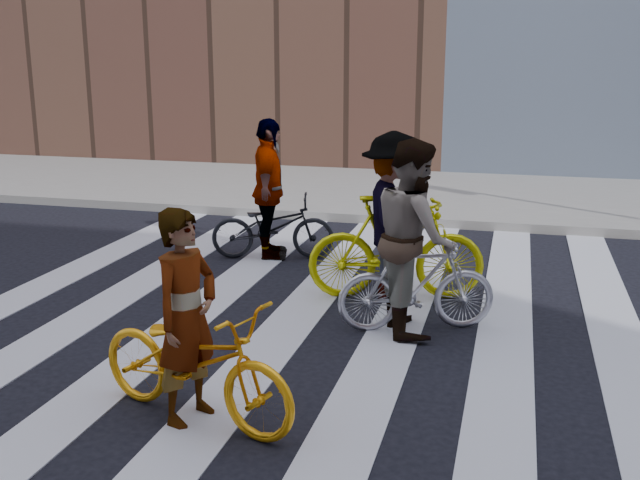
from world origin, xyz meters
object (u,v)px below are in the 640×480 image
at_px(rider_left, 187,317).
at_px(rider_rear, 269,190).
at_px(bike_yellow_right, 396,248).
at_px(rider_mid, 413,237).
at_px(bike_yellow_left, 195,361).
at_px(bike_dark_rear, 273,227).
at_px(bike_silver_mid, 417,285).
at_px(rider_right, 393,217).

height_order(rider_left, rider_rear, rider_rear).
xyz_separation_m(bike_yellow_right, rider_mid, (0.32, -0.95, 0.38)).
relative_size(bike_yellow_left, rider_rear, 0.96).
relative_size(bike_yellow_right, rider_left, 1.20).
distance_m(bike_yellow_left, rider_mid, 2.77).
height_order(bike_yellow_left, rider_mid, rider_mid).
bearing_deg(bike_yellow_left, bike_yellow_right, 0.00).
bearing_deg(rider_left, bike_dark_rear, 27.50).
xyz_separation_m(bike_silver_mid, rider_right, (-0.42, 0.95, 0.48)).
relative_size(bike_yellow_right, rider_right, 1.04).
height_order(bike_silver_mid, bike_dark_rear, bike_silver_mid).
bearing_deg(bike_dark_rear, rider_rear, 75.10).
bearing_deg(bike_yellow_left, rider_rear, 28.70).
relative_size(rider_mid, rider_rear, 1.02).
distance_m(bike_dark_rear, rider_left, 4.73).
height_order(bike_dark_rear, rider_rear, rider_rear).
bearing_deg(bike_yellow_right, rider_rear, 43.92).
height_order(bike_yellow_left, rider_right, rider_right).
bearing_deg(rider_rear, rider_mid, -149.46).
xyz_separation_m(bike_yellow_left, rider_mid, (1.34, 2.38, 0.50)).
bearing_deg(rider_left, bike_yellow_left, -72.98).
distance_m(bike_dark_rear, rider_rear, 0.52).
bearing_deg(rider_right, rider_left, 150.38).
xyz_separation_m(bike_silver_mid, rider_rear, (-2.34, 2.26, 0.48)).
relative_size(rider_mid, rider_right, 1.02).
height_order(rider_left, rider_mid, rider_mid).
height_order(bike_yellow_left, bike_yellow_right, bike_yellow_right).
distance_m(bike_yellow_left, rider_left, 0.36).
bearing_deg(bike_dark_rear, bike_yellow_right, -139.05).
xyz_separation_m(bike_yellow_left, rider_right, (0.97, 3.33, 0.48)).
relative_size(bike_silver_mid, bike_yellow_right, 0.80).
bearing_deg(rider_mid, rider_rear, 25.19).
xyz_separation_m(bike_dark_rear, rider_right, (1.88, -1.31, 0.52)).
distance_m(bike_silver_mid, rider_left, 2.80).
height_order(bike_yellow_right, rider_rear, rider_rear).
relative_size(bike_yellow_left, rider_right, 0.96).
distance_m(bike_yellow_left, bike_dark_rear, 4.72).
distance_m(bike_yellow_right, rider_mid, 1.07).
distance_m(bike_dark_rear, rider_right, 2.34).
height_order(bike_yellow_left, bike_dark_rear, bike_yellow_left).
relative_size(bike_dark_rear, rider_right, 0.87).
bearing_deg(bike_dark_rear, bike_yellow_left, 176.19).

